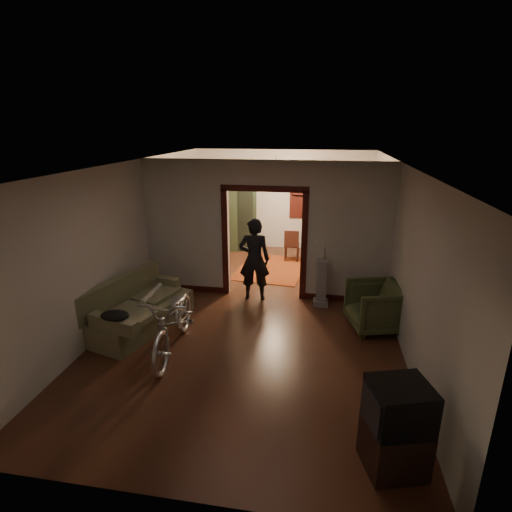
% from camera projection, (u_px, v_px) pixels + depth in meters
% --- Properties ---
extents(floor, '(5.00, 8.50, 0.01)m').
position_uv_depth(floor, '(259.00, 309.00, 7.81)').
color(floor, '#371B11').
rests_on(floor, ground).
extents(ceiling, '(5.00, 8.50, 0.01)m').
position_uv_depth(ceiling, '(259.00, 163.00, 6.93)').
color(ceiling, white).
rests_on(ceiling, floor).
extents(wall_back, '(5.00, 0.02, 2.80)m').
position_uv_depth(wall_back, '(282.00, 200.00, 11.35)').
color(wall_back, beige).
rests_on(wall_back, floor).
extents(wall_left, '(0.02, 8.50, 2.80)m').
position_uv_depth(wall_left, '(132.00, 235.00, 7.76)').
color(wall_left, beige).
rests_on(wall_left, floor).
extents(wall_right, '(0.02, 8.50, 2.80)m').
position_uv_depth(wall_right, '(400.00, 247.00, 6.98)').
color(wall_right, beige).
rests_on(wall_right, floor).
extents(partition_wall, '(5.00, 0.14, 2.80)m').
position_uv_depth(partition_wall, '(265.00, 231.00, 8.07)').
color(partition_wall, beige).
rests_on(partition_wall, floor).
extents(door_casing, '(1.74, 0.20, 2.32)m').
position_uv_depth(door_casing, '(264.00, 245.00, 8.17)').
color(door_casing, '#37100C').
rests_on(door_casing, floor).
extents(far_window, '(0.98, 0.06, 1.28)m').
position_uv_depth(far_window, '(307.00, 196.00, 11.16)').
color(far_window, black).
rests_on(far_window, wall_back).
extents(chandelier, '(0.24, 0.24, 0.24)m').
position_uv_depth(chandelier, '(276.00, 173.00, 9.41)').
color(chandelier, '#FFE0A5').
rests_on(chandelier, ceiling).
extents(light_switch, '(0.08, 0.01, 0.12)m').
position_uv_depth(light_switch, '(316.00, 241.00, 7.88)').
color(light_switch, silver).
rests_on(light_switch, partition_wall).
extents(sofa, '(1.41, 2.16, 0.91)m').
position_uv_depth(sofa, '(140.00, 303.00, 6.99)').
color(sofa, '#656644').
rests_on(sofa, floor).
extents(rolled_paper, '(0.10, 0.79, 0.10)m').
position_uv_depth(rolled_paper, '(152.00, 293.00, 7.24)').
color(rolled_paper, beige).
rests_on(rolled_paper, sofa).
extents(jacket, '(0.44, 0.33, 0.13)m').
position_uv_depth(jacket, '(115.00, 315.00, 6.06)').
color(jacket, black).
rests_on(jacket, sofa).
extents(bicycle, '(0.85, 2.02, 1.04)m').
position_uv_depth(bicycle, '(174.00, 321.00, 6.25)').
color(bicycle, silver).
rests_on(bicycle, floor).
extents(armchair, '(1.11, 1.09, 0.83)m').
position_uv_depth(armchair, '(376.00, 307.00, 6.97)').
color(armchair, '#424D2B').
rests_on(armchair, floor).
extents(tv_stand, '(0.71, 0.68, 0.53)m').
position_uv_depth(tv_stand, '(394.00, 446.00, 4.14)').
color(tv_stand, black).
rests_on(tv_stand, floor).
extents(crt_tv, '(0.71, 0.67, 0.50)m').
position_uv_depth(crt_tv, '(399.00, 407.00, 3.99)').
color(crt_tv, black).
rests_on(crt_tv, tv_stand).
extents(vacuum, '(0.35, 0.31, 0.96)m').
position_uv_depth(vacuum, '(322.00, 283.00, 7.84)').
color(vacuum, gray).
rests_on(vacuum, floor).
extents(person, '(0.65, 0.45, 1.71)m').
position_uv_depth(person, '(254.00, 259.00, 8.05)').
color(person, black).
rests_on(person, floor).
extents(oriental_rug, '(1.80, 2.23, 0.02)m').
position_uv_depth(oriental_rug, '(271.00, 268.00, 10.01)').
color(oriental_rug, maroon).
rests_on(oriental_rug, floor).
extents(locker, '(0.99, 0.71, 1.78)m').
position_uv_depth(locker, '(240.00, 219.00, 11.36)').
color(locker, '#212C1A').
rests_on(locker, floor).
extents(globe, '(0.30, 0.30, 0.30)m').
position_uv_depth(globe, '(239.00, 182.00, 11.03)').
color(globe, '#1E5972').
rests_on(globe, locker).
extents(desk, '(0.95, 0.60, 0.67)m').
position_uv_depth(desk, '(318.00, 245.00, 10.85)').
color(desk, black).
rests_on(desk, floor).
extents(desk_chair, '(0.47, 0.47, 0.85)m').
position_uv_depth(desk_chair, '(292.00, 245.00, 10.52)').
color(desk_chair, black).
rests_on(desk_chair, floor).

